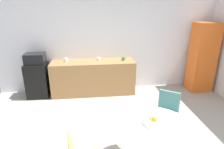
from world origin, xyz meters
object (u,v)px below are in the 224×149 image
at_px(microwave, 35,59).
at_px(chair_teal, 167,109).
at_px(round_table, 152,135).
at_px(mug_white, 99,59).
at_px(mini_fridge, 38,80).
at_px(mug_red, 66,60).
at_px(locker_cabinet, 202,58).
at_px(fruit_bowl, 153,121).
at_px(mug_green, 123,59).

bearing_deg(microwave, chair_teal, -35.14).
bearing_deg(round_table, mug_white, 101.53).
bearing_deg(mini_fridge, mug_red, 6.59).
relative_size(locker_cabinet, fruit_bowl, 6.89).
relative_size(round_table, mug_white, 9.02).
height_order(chair_teal, fruit_bowl, fruit_bowl).
relative_size(round_table, mug_red, 9.02).
relative_size(locker_cabinet, mug_red, 14.57).
height_order(locker_cabinet, mug_white, locker_cabinet).
distance_m(mug_white, mug_green, 0.66).
xyz_separation_m(mini_fridge, locker_cabinet, (4.44, -0.10, 0.49)).
relative_size(mini_fridge, mug_red, 6.97).
bearing_deg(mug_red, mug_white, -2.01).
bearing_deg(locker_cabinet, mini_fridge, 178.71).
distance_m(mini_fridge, microwave, 0.58).
distance_m(mug_green, mug_red, 1.51).
xyz_separation_m(locker_cabinet, chair_teal, (-1.69, -1.83, -0.42)).
height_order(fruit_bowl, mug_white, mug_white).
relative_size(microwave, round_table, 0.41).
xyz_separation_m(round_table, fruit_bowl, (0.02, 0.07, 0.17)).
relative_size(microwave, fruit_bowl, 1.76).
xyz_separation_m(mini_fridge, microwave, (0.00, 0.00, 0.58)).
relative_size(mini_fridge, mug_white, 6.97).
bearing_deg(chair_teal, fruit_bowl, -125.50).
xyz_separation_m(chair_teal, mug_white, (-1.14, 1.99, 0.43)).
bearing_deg(fruit_bowl, mug_green, 88.82).
xyz_separation_m(round_table, chair_teal, (0.56, 0.83, -0.10)).
relative_size(round_table, fruit_bowl, 4.27).
distance_m(round_table, mug_red, 3.20).
bearing_deg(mug_green, microwave, -179.52).
xyz_separation_m(mini_fridge, fruit_bowl, (2.21, -2.68, 0.34)).
height_order(mini_fridge, fruit_bowl, mini_fridge).
bearing_deg(locker_cabinet, round_table, -130.33).
distance_m(chair_teal, mug_green, 2.05).
distance_m(chair_teal, mug_white, 2.33).
relative_size(microwave, mug_green, 3.72).
bearing_deg(round_table, fruit_bowl, 71.62).
bearing_deg(chair_teal, mug_green, 103.86).
height_order(chair_teal, mug_green, mug_green).
height_order(round_table, chair_teal, chair_teal).
bearing_deg(fruit_bowl, microwave, 129.43).
distance_m(microwave, mug_green, 2.26).
bearing_deg(fruit_bowl, mug_red, 117.69).
bearing_deg(mini_fridge, round_table, -51.66).
height_order(mug_white, mug_green, same).
distance_m(locker_cabinet, mug_white, 2.83).
relative_size(mini_fridge, locker_cabinet, 0.48).
xyz_separation_m(fruit_bowl, mug_green, (0.06, 2.70, 0.15)).
distance_m(round_table, fruit_bowl, 0.19).
xyz_separation_m(chair_teal, mug_red, (-1.99, 2.02, 0.43)).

